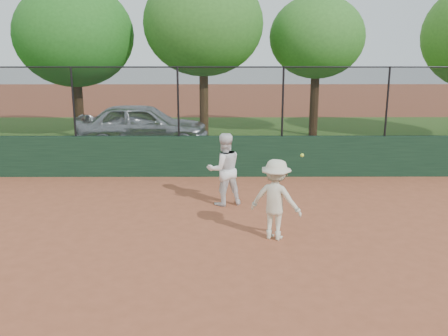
{
  "coord_description": "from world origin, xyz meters",
  "views": [
    {
      "loc": [
        0.76,
        -8.3,
        3.84
      ],
      "look_at": [
        0.8,
        2.2,
        1.2
      ],
      "focal_mm": 40.0,
      "sensor_mm": 36.0,
      "label": 1
    }
  ],
  "objects_px": {
    "tree_1": "(74,35)",
    "tree_2": "(203,24)",
    "parked_car": "(143,125)",
    "tree_3": "(317,38)",
    "player_main": "(276,200)",
    "player_second": "(224,169)"
  },
  "relations": [
    {
      "from": "tree_1",
      "to": "tree_2",
      "type": "xyz_separation_m",
      "value": [
        5.1,
        -0.33,
        0.41
      ]
    },
    {
      "from": "tree_1",
      "to": "parked_car",
      "type": "bearing_deg",
      "value": -31.03
    },
    {
      "from": "parked_car",
      "to": "tree_2",
      "type": "xyz_separation_m",
      "value": [
        2.27,
        1.37,
        3.71
      ]
    },
    {
      "from": "tree_2",
      "to": "tree_3",
      "type": "xyz_separation_m",
      "value": [
        4.59,
        0.99,
        -0.49
      ]
    },
    {
      "from": "tree_2",
      "to": "tree_1",
      "type": "bearing_deg",
      "value": 176.3
    },
    {
      "from": "tree_2",
      "to": "parked_car",
      "type": "bearing_deg",
      "value": -148.8
    },
    {
      "from": "parked_car",
      "to": "tree_3",
      "type": "relative_size",
      "value": 0.85
    },
    {
      "from": "player_main",
      "to": "parked_car",
      "type": "bearing_deg",
      "value": 113.93
    },
    {
      "from": "player_main",
      "to": "tree_2",
      "type": "height_order",
      "value": "tree_2"
    },
    {
      "from": "tree_2",
      "to": "tree_3",
      "type": "bearing_deg",
      "value": 12.13
    },
    {
      "from": "player_second",
      "to": "tree_1",
      "type": "height_order",
      "value": "tree_1"
    },
    {
      "from": "parked_car",
      "to": "player_main",
      "type": "xyz_separation_m",
      "value": [
        4.06,
        -9.15,
        -0.02
      ]
    },
    {
      "from": "parked_car",
      "to": "tree_1",
      "type": "relative_size",
      "value": 0.79
    },
    {
      "from": "player_main",
      "to": "tree_1",
      "type": "height_order",
      "value": "tree_1"
    },
    {
      "from": "player_main",
      "to": "tree_2",
      "type": "bearing_deg",
      "value": 99.65
    },
    {
      "from": "parked_car",
      "to": "tree_3",
      "type": "height_order",
      "value": "tree_3"
    },
    {
      "from": "player_main",
      "to": "tree_3",
      "type": "xyz_separation_m",
      "value": [
        2.81,
        11.51,
        3.23
      ]
    },
    {
      "from": "player_second",
      "to": "tree_3",
      "type": "height_order",
      "value": "tree_3"
    },
    {
      "from": "parked_car",
      "to": "tree_2",
      "type": "bearing_deg",
      "value": -60.0
    },
    {
      "from": "parked_car",
      "to": "player_second",
      "type": "bearing_deg",
      "value": -157.61
    },
    {
      "from": "player_second",
      "to": "player_main",
      "type": "bearing_deg",
      "value": 96.41
    },
    {
      "from": "tree_1",
      "to": "tree_2",
      "type": "distance_m",
      "value": 5.13
    }
  ]
}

